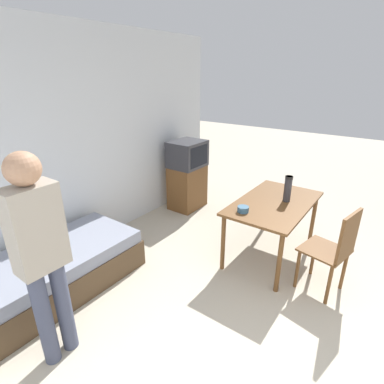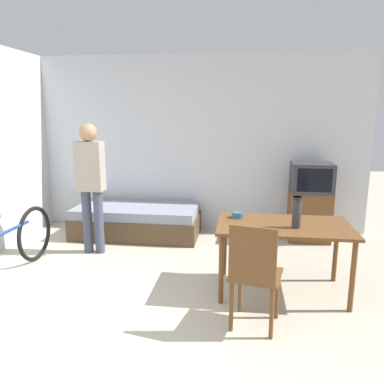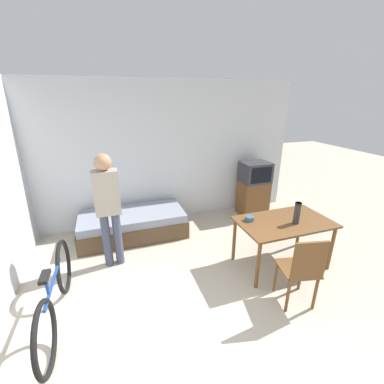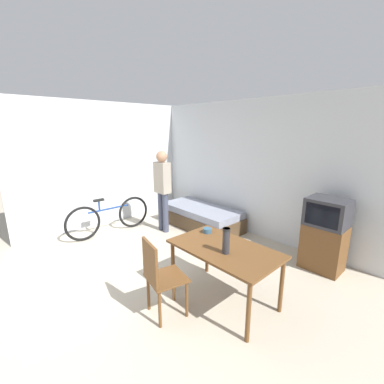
{
  "view_description": "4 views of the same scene",
  "coord_description": "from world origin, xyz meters",
  "px_view_note": "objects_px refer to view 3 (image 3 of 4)",
  "views": [
    {
      "loc": [
        -1.85,
        0.13,
        2.16
      ],
      "look_at": [
        0.58,
        1.91,
        0.94
      ],
      "focal_mm": 28.0,
      "sensor_mm": 36.0,
      "label": 1
    },
    {
      "loc": [
        0.9,
        -2.46,
        1.83
      ],
      "look_at": [
        0.34,
        1.69,
        0.94
      ],
      "focal_mm": 35.0,
      "sensor_mm": 36.0,
      "label": 2
    },
    {
      "loc": [
        -0.97,
        -1.43,
        2.42
      ],
      "look_at": [
        0.18,
        1.95,
        1.06
      ],
      "focal_mm": 24.0,
      "sensor_mm": 36.0,
      "label": 3
    },
    {
      "loc": [
        3.17,
        -1.0,
        2.15
      ],
      "look_at": [
        0.09,
        1.85,
        1.1
      ],
      "focal_mm": 24.0,
      "sensor_mm": 36.0,
      "label": 4
    }
  ],
  "objects_px": {
    "wooden_chair": "(302,269)",
    "bicycle": "(56,295)",
    "thermos_flask": "(297,212)",
    "person_standing": "(108,203)",
    "dining_table": "(284,226)",
    "mate_bowl": "(250,218)",
    "tv": "(254,188)",
    "daybed": "(133,224)"
  },
  "relations": [
    {
      "from": "dining_table",
      "to": "daybed",
      "type": "bearing_deg",
      "value": 141.77
    },
    {
      "from": "tv",
      "to": "wooden_chair",
      "type": "bearing_deg",
      "value": -109.2
    },
    {
      "from": "bicycle",
      "to": "mate_bowl",
      "type": "distance_m",
      "value": 2.58
    },
    {
      "from": "thermos_flask",
      "to": "mate_bowl",
      "type": "distance_m",
      "value": 0.65
    },
    {
      "from": "daybed",
      "to": "mate_bowl",
      "type": "xyz_separation_m",
      "value": [
        1.53,
        -1.39,
        0.54
      ]
    },
    {
      "from": "daybed",
      "to": "wooden_chair",
      "type": "relative_size",
      "value": 1.95
    },
    {
      "from": "wooden_chair",
      "to": "thermos_flask",
      "type": "distance_m",
      "value": 0.86
    },
    {
      "from": "daybed",
      "to": "mate_bowl",
      "type": "bearing_deg",
      "value": -42.36
    },
    {
      "from": "wooden_chair",
      "to": "tv",
      "type": "bearing_deg",
      "value": 70.8
    },
    {
      "from": "mate_bowl",
      "to": "tv",
      "type": "bearing_deg",
      "value": 56.37
    },
    {
      "from": "dining_table",
      "to": "bicycle",
      "type": "bearing_deg",
      "value": -178.33
    },
    {
      "from": "dining_table",
      "to": "thermos_flask",
      "type": "height_order",
      "value": "thermos_flask"
    },
    {
      "from": "bicycle",
      "to": "dining_table",
      "type": "bearing_deg",
      "value": 1.67
    },
    {
      "from": "tv",
      "to": "mate_bowl",
      "type": "bearing_deg",
      "value": -123.63
    },
    {
      "from": "wooden_chair",
      "to": "person_standing",
      "type": "relative_size",
      "value": 0.56
    },
    {
      "from": "daybed",
      "to": "wooden_chair",
      "type": "bearing_deg",
      "value": -54.2
    },
    {
      "from": "bicycle",
      "to": "person_standing",
      "type": "distance_m",
      "value": 1.28
    },
    {
      "from": "daybed",
      "to": "wooden_chair",
      "type": "distance_m",
      "value": 2.89
    },
    {
      "from": "daybed",
      "to": "dining_table",
      "type": "height_order",
      "value": "dining_table"
    },
    {
      "from": "wooden_chair",
      "to": "bicycle",
      "type": "bearing_deg",
      "value": 165.93
    },
    {
      "from": "mate_bowl",
      "to": "wooden_chair",
      "type": "bearing_deg",
      "value": -80.58
    },
    {
      "from": "tv",
      "to": "mate_bowl",
      "type": "height_order",
      "value": "tv"
    },
    {
      "from": "dining_table",
      "to": "mate_bowl",
      "type": "distance_m",
      "value": 0.51
    },
    {
      "from": "tv",
      "to": "thermos_flask",
      "type": "xyz_separation_m",
      "value": [
        -0.45,
        -1.81,
        0.32
      ]
    },
    {
      "from": "bicycle",
      "to": "person_standing",
      "type": "relative_size",
      "value": 1.05
    },
    {
      "from": "person_standing",
      "to": "mate_bowl",
      "type": "distance_m",
      "value": 2.01
    },
    {
      "from": "dining_table",
      "to": "mate_bowl",
      "type": "bearing_deg",
      "value": 159.15
    },
    {
      "from": "dining_table",
      "to": "thermos_flask",
      "type": "bearing_deg",
      "value": -44.77
    },
    {
      "from": "daybed",
      "to": "wooden_chair",
      "type": "xyz_separation_m",
      "value": [
        1.68,
        -2.33,
        0.31
      ]
    },
    {
      "from": "mate_bowl",
      "to": "thermos_flask",
      "type": "bearing_deg",
      "value": -26.19
    },
    {
      "from": "daybed",
      "to": "bicycle",
      "type": "height_order",
      "value": "bicycle"
    },
    {
      "from": "dining_table",
      "to": "wooden_chair",
      "type": "distance_m",
      "value": 0.83
    },
    {
      "from": "dining_table",
      "to": "mate_bowl",
      "type": "relative_size",
      "value": 10.67
    },
    {
      "from": "bicycle",
      "to": "thermos_flask",
      "type": "bearing_deg",
      "value": -0.28
    },
    {
      "from": "daybed",
      "to": "bicycle",
      "type": "xyz_separation_m",
      "value": [
        -1.01,
        -1.66,
        0.13
      ]
    },
    {
      "from": "dining_table",
      "to": "wooden_chair",
      "type": "height_order",
      "value": "wooden_chair"
    },
    {
      "from": "wooden_chair",
      "to": "bicycle",
      "type": "xyz_separation_m",
      "value": [
        -2.7,
        0.68,
        -0.18
      ]
    },
    {
      "from": "wooden_chair",
      "to": "bicycle",
      "type": "relative_size",
      "value": 0.54
    },
    {
      "from": "thermos_flask",
      "to": "person_standing",
      "type": "bearing_deg",
      "value": 159.63
    },
    {
      "from": "bicycle",
      "to": "person_standing",
      "type": "xyz_separation_m",
      "value": [
        0.64,
        0.9,
        0.64
      ]
    },
    {
      "from": "daybed",
      "to": "dining_table",
      "type": "xyz_separation_m",
      "value": [
        1.99,
        -1.57,
        0.42
      ]
    },
    {
      "from": "person_standing",
      "to": "thermos_flask",
      "type": "height_order",
      "value": "person_standing"
    }
  ]
}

